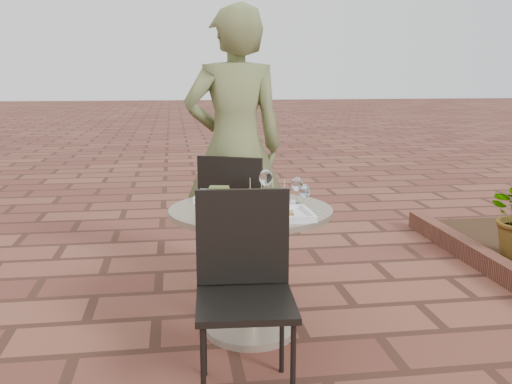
{
  "coord_description": "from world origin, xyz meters",
  "views": [
    {
      "loc": [
        -0.7,
        -3.28,
        1.45
      ],
      "look_at": [
        -0.26,
        -0.26,
        0.82
      ],
      "focal_mm": 40.0,
      "sensor_mm": 36.0,
      "label": 1
    }
  ],
  "objects": [
    {
      "name": "wine_glass_mid",
      "position": [
        -0.18,
        -0.09,
        0.86
      ],
      "size": [
        0.08,
        0.08,
        0.19
      ],
      "color": "white",
      "rests_on": "cafe_table"
    },
    {
      "name": "wine_glass_right",
      "position": [
        -0.01,
        -0.36,
        0.83
      ],
      "size": [
        0.06,
        0.06,
        0.15
      ],
      "color": "white",
      "rests_on": "cafe_table"
    },
    {
      "name": "chair_far",
      "position": [
        -0.3,
        0.45,
        0.55
      ],
      "size": [
        0.58,
        0.58,
        0.93
      ],
      "rotation": [
        0.0,
        0.0,
        2.71
      ],
      "color": "black",
      "rests_on": "ground"
    },
    {
      "name": "wine_glass_far",
      "position": [
        -0.02,
        -0.2,
        0.84
      ],
      "size": [
        0.07,
        0.07,
        0.16
      ],
      "color": "white",
      "rests_on": "cafe_table"
    },
    {
      "name": "planter_curb",
      "position": [
        1.6,
        0.3,
        0.07
      ],
      "size": [
        0.12,
        3.0,
        0.15
      ],
      "primitive_type": "cube",
      "color": "brown",
      "rests_on": "ground"
    },
    {
      "name": "steel_ramekin",
      "position": [
        -0.53,
        -0.18,
        0.75
      ],
      "size": [
        0.07,
        0.07,
        0.04
      ],
      "primitive_type": "cylinder",
      "rotation": [
        0.0,
        0.0,
        0.15
      ],
      "color": "silver",
      "rests_on": "cafe_table"
    },
    {
      "name": "diner",
      "position": [
        -0.28,
        0.61,
        0.95
      ],
      "size": [
        0.73,
        0.51,
        1.91
      ],
      "primitive_type": "imported",
      "rotation": [
        0.0,
        0.0,
        3.22
      ],
      "color": "#5B6236",
      "rests_on": "ground"
    },
    {
      "name": "plate_sliders",
      "position": [
        -0.2,
        -0.28,
        0.77
      ],
      "size": [
        0.34,
        0.34,
        0.16
      ],
      "rotation": [
        0.0,
        0.0,
        -0.49
      ],
      "color": "white",
      "rests_on": "cafe_table"
    },
    {
      "name": "cafe_table",
      "position": [
        -0.29,
        -0.26,
        0.48
      ],
      "size": [
        0.9,
        0.9,
        0.73
      ],
      "color": "gray",
      "rests_on": "ground"
    },
    {
      "name": "plate_tuna",
      "position": [
        -0.15,
        -0.49,
        0.75
      ],
      "size": [
        0.29,
        0.29,
        0.03
      ],
      "rotation": [
        0.0,
        0.0,
        0.02
      ],
      "color": "white",
      "rests_on": "cafe_table"
    },
    {
      "name": "cutlery_set",
      "position": [
        0.01,
        -0.38,
        0.73
      ],
      "size": [
        0.16,
        0.23,
        0.0
      ],
      "primitive_type": null,
      "rotation": [
        0.0,
        0.0,
        0.36
      ],
      "color": "silver",
      "rests_on": "cafe_table"
    },
    {
      "name": "chair_near",
      "position": [
        -0.4,
        -0.82,
        0.55
      ],
      "size": [
        0.47,
        0.47,
        0.93
      ],
      "rotation": [
        0.0,
        0.0,
        -0.06
      ],
      "color": "black",
      "rests_on": "ground"
    },
    {
      "name": "plate_salmon",
      "position": [
        -0.44,
        0.01,
        0.75
      ],
      "size": [
        0.32,
        0.32,
        0.07
      ],
      "rotation": [
        0.0,
        0.0,
        -0.21
      ],
      "color": "white",
      "rests_on": "cafe_table"
    },
    {
      "name": "ground",
      "position": [
        0.0,
        0.0,
        0.0
      ],
      "size": [
        60.0,
        60.0,
        0.0
      ],
      "primitive_type": "plane",
      "color": "brown",
      "rests_on": "ground"
    }
  ]
}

